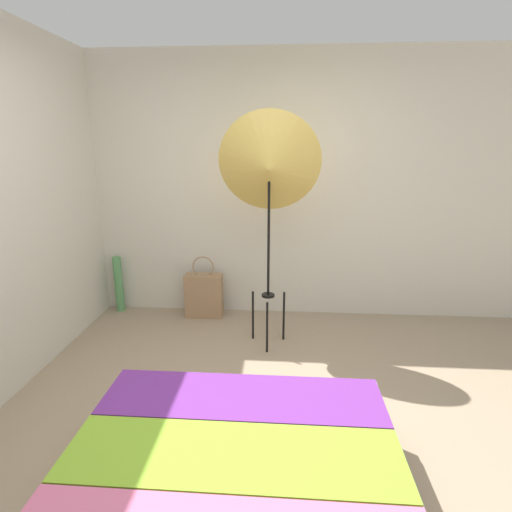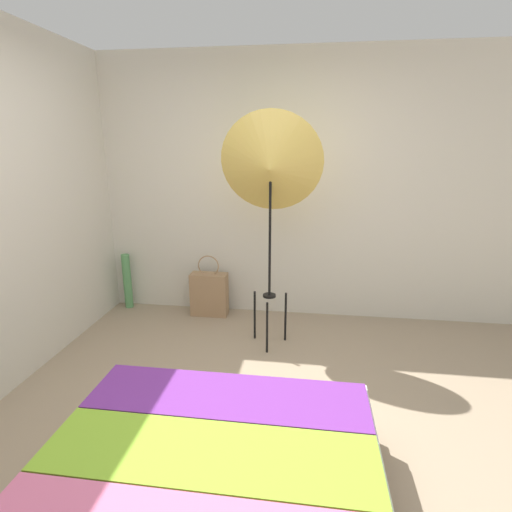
# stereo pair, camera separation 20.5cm
# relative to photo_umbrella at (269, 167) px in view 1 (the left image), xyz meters

# --- Properties ---
(ground_plane) EXTENTS (14.00, 14.00, 0.00)m
(ground_plane) POSITION_rel_photo_umbrella_xyz_m (-0.04, -1.37, -1.56)
(ground_plane) COLOR gray
(wall_back) EXTENTS (8.00, 0.05, 2.60)m
(wall_back) POSITION_rel_photo_umbrella_xyz_m (-0.04, 0.75, -0.26)
(wall_back) COLOR beige
(wall_back) RESTS_ON ground_plane
(wall_side_left) EXTENTS (0.05, 8.00, 2.60)m
(wall_side_left) POSITION_rel_photo_umbrella_xyz_m (-1.80, -0.37, -0.26)
(wall_side_left) COLOR beige
(wall_side_left) RESTS_ON ground_plane
(photo_umbrella) EXTENTS (0.85, 0.42, 2.00)m
(photo_umbrella) POSITION_rel_photo_umbrella_xyz_m (0.00, 0.00, 0.00)
(photo_umbrella) COLOR black
(photo_umbrella) RESTS_ON ground_plane
(tote_bag) EXTENTS (0.38, 0.16, 0.65)m
(tote_bag) POSITION_rel_photo_umbrella_xyz_m (-0.68, 0.55, -1.32)
(tote_bag) COLOR #9E7A56
(tote_bag) RESTS_ON ground_plane
(paper_roll) EXTENTS (0.09, 0.09, 0.60)m
(paper_roll) POSITION_rel_photo_umbrella_xyz_m (-1.61, 0.62, -1.26)
(paper_roll) COLOR #56995B
(paper_roll) RESTS_ON ground_plane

